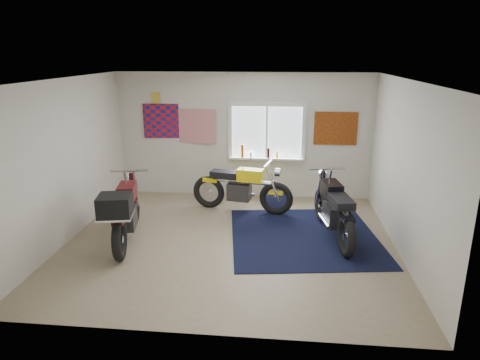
# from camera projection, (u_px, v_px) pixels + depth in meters

# --- Properties ---
(ground) EXTENTS (5.50, 5.50, 0.00)m
(ground) POSITION_uv_depth(u_px,v_px,m) (230.00, 242.00, 7.28)
(ground) COLOR #9E896B
(ground) RESTS_ON ground
(room_shell) EXTENTS (5.50, 5.50, 5.50)m
(room_shell) POSITION_uv_depth(u_px,v_px,m) (229.00, 148.00, 6.80)
(room_shell) COLOR white
(room_shell) RESTS_ON ground
(navy_rug) EXTENTS (2.82, 2.91, 0.01)m
(navy_rug) POSITION_uv_depth(u_px,v_px,m) (304.00, 236.00, 7.49)
(navy_rug) COLOR black
(navy_rug) RESTS_ON ground
(window_assembly) EXTENTS (1.66, 0.17, 1.26)m
(window_assembly) POSITION_uv_depth(u_px,v_px,m) (267.00, 136.00, 9.18)
(window_assembly) COLOR white
(window_assembly) RESTS_ON room_shell
(oil_bottles) EXTENTS (0.81, 0.07, 0.28)m
(oil_bottles) POSITION_uv_depth(u_px,v_px,m) (255.00, 152.00, 9.24)
(oil_bottles) COLOR #904C15
(oil_bottles) RESTS_ON window_assembly
(flag_display) EXTENTS (1.60, 0.10, 1.17)m
(flag_display) POSITION_uv_depth(u_px,v_px,m) (156.00, 98.00, 9.20)
(flag_display) COLOR red
(flag_display) RESTS_ON room_shell
(triumph_poster) EXTENTS (0.90, 0.03, 0.70)m
(triumph_poster) POSITION_uv_depth(u_px,v_px,m) (336.00, 129.00, 9.00)
(triumph_poster) COLOR #A54C14
(triumph_poster) RESTS_ON room_shell
(yellow_triumph) EXTENTS (2.08, 0.68, 1.05)m
(yellow_triumph) POSITION_uv_depth(u_px,v_px,m) (241.00, 189.00, 8.57)
(yellow_triumph) COLOR black
(yellow_triumph) RESTS_ON ground
(black_chrome_bike) EXTENTS (0.69, 2.15, 1.11)m
(black_chrome_bike) POSITION_uv_depth(u_px,v_px,m) (334.00, 211.00, 7.33)
(black_chrome_bike) COLOR black
(black_chrome_bike) RESTS_ON navy_rug
(maroon_tourer) EXTENTS (0.87, 2.17, 1.10)m
(maroon_tourer) POSITION_uv_depth(u_px,v_px,m) (124.00, 212.00, 7.03)
(maroon_tourer) COLOR black
(maroon_tourer) RESTS_ON ground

